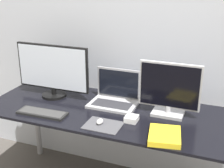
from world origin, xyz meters
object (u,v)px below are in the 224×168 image
book (165,136)px  power_brick (132,119)px  keyboard (42,113)px  monitor_right (169,90)px  mouse (100,122)px  monitor_left (53,70)px  laptop (115,96)px

book → power_brick: (-0.25, 0.14, 0.00)m
keyboard → power_brick: power_brick is taller
monitor_right → power_brick: (-0.20, -0.19, -0.16)m
mouse → monitor_left: bearing=149.9°
keyboard → monitor_left: bearing=106.6°
laptop → power_brick: bearing=-49.2°
laptop → book: (0.45, -0.37, -0.04)m
monitor_left → power_brick: (0.69, -0.19, -0.19)m
monitor_right → book: size_ratio=1.61×
monitor_left → mouse: monitor_left is taller
laptop → keyboard: 0.54m
monitor_right → laptop: (-0.40, 0.05, -0.12)m
monitor_right → mouse: size_ratio=6.62×
monitor_right → laptop: size_ratio=1.21×
laptop → mouse: (0.03, -0.35, -0.04)m
laptop → book: laptop is taller
laptop → book: bearing=-39.3°
monitor_right → mouse: monitor_right is taller
monitor_left → monitor_right: size_ratio=1.44×
laptop → keyboard: size_ratio=0.96×
keyboard → book: bearing=-1.0°
monitor_right → book: (0.05, -0.32, -0.16)m
laptop → mouse: bearing=-85.4°
mouse → power_brick: bearing=33.3°
laptop → keyboard: (-0.40, -0.35, -0.05)m
keyboard → power_brick: 0.61m
monitor_left → keyboard: 0.38m
laptop → mouse: laptop is taller
mouse → power_brick: 0.21m
monitor_left → monitor_right: bearing=-0.0°
monitor_left → laptop: monitor_left is taller
monitor_right → power_brick: bearing=-137.0°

